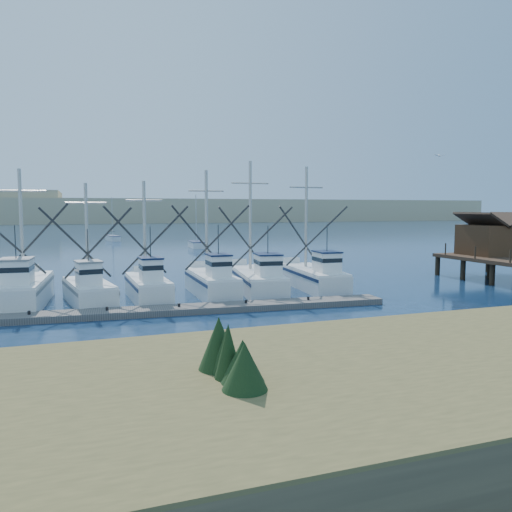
# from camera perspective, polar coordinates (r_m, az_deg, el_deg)

# --- Properties ---
(ground) EXTENTS (500.00, 500.00, 0.00)m
(ground) POSITION_cam_1_polar(r_m,az_deg,el_deg) (25.66, 8.78, -8.19)
(ground) COLOR #0C2338
(ground) RESTS_ON ground
(shore_bank) EXTENTS (40.00, 10.00, 1.60)m
(shore_bank) POSITION_cam_1_polar(r_m,az_deg,el_deg) (13.61, -1.66, -17.14)
(shore_bank) COLOR #4C422D
(shore_bank) RESTS_ON ground
(floating_dock) EXTENTS (27.35, 3.59, 0.36)m
(floating_dock) POSITION_cam_1_polar(r_m,az_deg,el_deg) (29.25, -10.74, -6.16)
(floating_dock) COLOR #67615C
(floating_dock) RESTS_ON ground
(dune_ridge) EXTENTS (360.00, 60.00, 10.00)m
(dune_ridge) POSITION_cam_1_polar(r_m,az_deg,el_deg) (232.28, -16.41, 4.99)
(dune_ridge) COLOR tan
(dune_ridge) RESTS_ON ground
(trawler_fleet) EXTENTS (27.67, 9.11, 9.53)m
(trawler_fleet) POSITION_cam_1_polar(r_m,az_deg,el_deg) (33.89, -12.20, -3.27)
(trawler_fleet) COLOR white
(trawler_fleet) RESTS_ON ground
(sailboat_near) EXTENTS (2.18, 5.30, 8.10)m
(sailboat_near) POSITION_cam_1_polar(r_m,az_deg,el_deg) (77.19, -6.78, 1.32)
(sailboat_near) COLOR white
(sailboat_near) RESTS_ON ground
(sailboat_far) EXTENTS (2.52, 6.11, 8.10)m
(sailboat_far) POSITION_cam_1_polar(r_m,az_deg,el_deg) (96.66, -16.04, 1.98)
(sailboat_far) COLOR white
(sailboat_far) RESTS_ON ground
(flying_gull) EXTENTS (0.96, 0.17, 0.17)m
(flying_gull) POSITION_cam_1_polar(r_m,az_deg,el_deg) (39.27, 20.22, 10.73)
(flying_gull) COLOR white
(flying_gull) RESTS_ON ground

